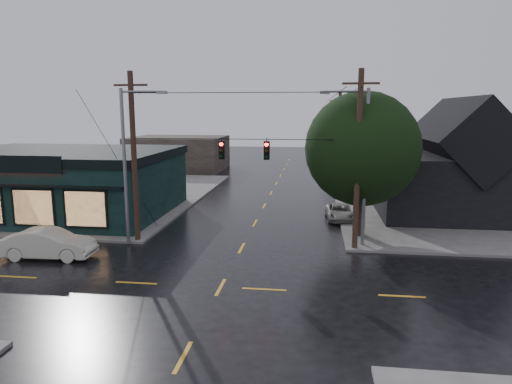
# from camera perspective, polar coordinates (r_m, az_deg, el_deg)

# --- Properties ---
(ground_plane) EXTENTS (160.00, 160.00, 0.00)m
(ground_plane) POSITION_cam_1_polar(r_m,az_deg,el_deg) (21.22, -4.45, -11.78)
(ground_plane) COLOR black
(sidewalk_nw) EXTENTS (28.00, 28.00, 0.15)m
(sidewalk_nw) POSITION_cam_1_polar(r_m,az_deg,el_deg) (46.73, -23.84, -0.34)
(sidewalk_nw) COLOR #615E5B
(sidewalk_nw) RESTS_ON ground
(sidewalk_ne) EXTENTS (28.00, 28.00, 0.15)m
(sidewalk_ne) POSITION_cam_1_polar(r_m,az_deg,el_deg) (43.07, 28.87, -1.58)
(sidewalk_ne) COLOR #615E5B
(sidewalk_ne) RESTS_ON ground
(pizza_shop) EXTENTS (16.30, 12.34, 4.90)m
(pizza_shop) POSITION_cam_1_polar(r_m,az_deg,el_deg) (37.82, -23.09, 1.23)
(pizza_shop) COLOR black
(pizza_shop) RESTS_ON ground
(ne_building) EXTENTS (12.60, 11.60, 8.75)m
(ne_building) POSITION_cam_1_polar(r_m,az_deg,el_deg) (38.01, 24.04, 4.11)
(ne_building) COLOR black
(ne_building) RESTS_ON ground
(corner_tree) EXTENTS (7.04, 7.04, 8.96)m
(corner_tree) POSITION_cam_1_polar(r_m,az_deg,el_deg) (28.83, 13.14, 5.25)
(corner_tree) COLOR black
(corner_tree) RESTS_ON ground
(utility_pole_nw) EXTENTS (2.00, 0.32, 10.15)m
(utility_pole_nw) POSITION_cam_1_polar(r_m,az_deg,el_deg) (28.96, -14.53, -6.02)
(utility_pole_nw) COLOR black
(utility_pole_nw) RESTS_ON ground
(utility_pole_ne) EXTENTS (2.00, 0.32, 10.15)m
(utility_pole_ne) POSITION_cam_1_polar(r_m,az_deg,el_deg) (27.05, 12.19, -7.08)
(utility_pole_ne) COLOR black
(utility_pole_ne) RESTS_ON ground
(utility_pole_far_a) EXTENTS (2.00, 0.32, 9.65)m
(utility_pole_far_a) POSITION_cam_1_polar(r_m,az_deg,el_deg) (47.97, 10.11, 0.54)
(utility_pole_far_a) COLOR black
(utility_pole_far_a) RESTS_ON ground
(utility_pole_far_b) EXTENTS (2.00, 0.32, 9.15)m
(utility_pole_far_b) POSITION_cam_1_polar(r_m,az_deg,el_deg) (67.76, 9.35, 3.37)
(utility_pole_far_b) COLOR black
(utility_pole_far_b) RESTS_ON ground
(utility_pole_far_c) EXTENTS (2.00, 0.32, 9.15)m
(utility_pole_far_c) POSITION_cam_1_polar(r_m,az_deg,el_deg) (87.64, 8.93, 4.91)
(utility_pole_far_c) COLOR black
(utility_pole_far_c) RESTS_ON ground
(span_signal_assembly) EXTENTS (13.00, 0.48, 1.23)m
(span_signal_assembly) POSITION_cam_1_polar(r_m,az_deg,el_deg) (26.15, -1.51, 5.31)
(span_signal_assembly) COLOR black
(span_signal_assembly) RESTS_ON ground
(streetlight_nw) EXTENTS (5.40, 0.30, 9.15)m
(streetlight_nw) POSITION_cam_1_polar(r_m,az_deg,el_deg) (28.45, -15.62, -6.37)
(streetlight_nw) COLOR slate
(streetlight_nw) RESTS_ON ground
(streetlight_ne) EXTENTS (5.40, 0.30, 9.15)m
(streetlight_ne) POSITION_cam_1_polar(r_m,az_deg,el_deg) (27.76, 13.11, -6.66)
(streetlight_ne) COLOR slate
(streetlight_ne) RESTS_ON ground
(bg_building_west) EXTENTS (12.00, 10.00, 4.40)m
(bg_building_west) POSITION_cam_1_polar(r_m,az_deg,el_deg) (62.22, -9.63, 4.80)
(bg_building_west) COLOR #2F2722
(bg_building_west) RESTS_ON ground
(bg_building_east) EXTENTS (14.00, 12.00, 5.60)m
(bg_building_east) POSITION_cam_1_polar(r_m,az_deg,el_deg) (65.54, 17.87, 5.24)
(bg_building_east) COLOR black
(bg_building_east) RESTS_ON ground
(sedan_cream) EXTENTS (4.99, 1.99, 1.61)m
(sedan_cream) POSITION_cam_1_polar(r_m,az_deg,el_deg) (27.23, -24.49, -5.90)
(sedan_cream) COLOR beige
(sedan_cream) RESTS_ON ground
(suv_silver) EXTENTS (2.11, 4.13, 1.12)m
(suv_silver) POSITION_cam_1_polar(r_m,az_deg,el_deg) (33.98, 10.38, -2.49)
(suv_silver) COLOR gray
(suv_silver) RESTS_ON ground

